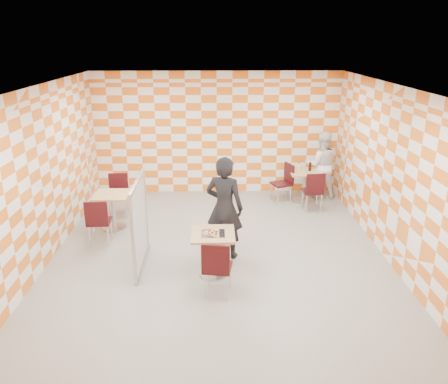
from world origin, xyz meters
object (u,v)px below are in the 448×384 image
chair_second_front (314,189)px  soda_bottle (310,167)px  chair_empty_near (98,219)px  man_dark (224,208)px  sport_bottle (299,167)px  chair_empty_far (118,191)px  empty_table (113,205)px  man_white (321,165)px  main_table (213,246)px  chair_main_front (217,265)px  second_table (304,181)px  partition (140,223)px  chair_second_side (285,180)px

chair_second_front → soda_bottle: size_ratio=4.02×
chair_empty_near → man_dark: (2.35, -0.45, 0.38)m
chair_empty_near → sport_bottle: bearing=29.6°
chair_empty_far → empty_table: bearing=-87.7°
man_white → soda_bottle: bearing=44.3°
chair_empty_near → sport_bottle: 4.82m
main_table → chair_empty_near: chair_empty_near is taller
man_white → soda_bottle: (-0.33, -0.27, 0.04)m
chair_main_front → chair_second_front: same height
second_table → partition: size_ratio=0.48×
partition → chair_empty_far: bearing=110.0°
second_table → soda_bottle: (0.12, 0.03, 0.34)m
chair_empty_far → man_white: (4.72, 1.04, 0.27)m
chair_second_side → partition: 4.26m
chair_second_side → man_dark: 3.14m
chair_second_side → chair_empty_near: 4.48m
chair_main_front → chair_empty_far: same height
main_table → chair_main_front: bearing=-85.6°
partition → sport_bottle: size_ratio=7.75×
empty_table → chair_empty_near: size_ratio=0.81×
chair_main_front → man_dark: size_ratio=0.50×
main_table → chair_empty_far: bearing=128.1°
chair_main_front → second_table: bearing=62.6°
partition → soda_bottle: bearing=41.4°
sport_bottle → chair_main_front: bearing=-115.4°
chair_main_front → man_dark: bearing=83.7°
man_dark → second_table: bearing=-105.8°
main_table → partition: size_ratio=0.48×
second_table → man_dark: 3.40m
empty_table → chair_empty_near: chair_empty_near is taller
chair_second_side → partition: bearing=-133.7°
empty_table → man_dark: (2.26, -1.25, 0.42)m
man_dark → man_white: man_dark is taller
main_table → chair_second_front: bearing=50.5°
main_table → empty_table: 2.81m
chair_empty_near → sport_bottle: (4.18, 2.38, 0.29)m
chair_second_side → chair_second_front: bearing=-51.0°
partition → chair_empty_near: bearing=139.3°
man_dark → soda_bottle: size_ratio=8.06×
chair_empty_far → sport_bottle: 4.21m
sport_bottle → chair_empty_near: bearing=-150.4°
main_table → second_table: bearing=57.5°
partition → man_dark: 1.48m
man_dark → soda_bottle: bearing=-107.2°
chair_main_front → soda_bottle: (2.24, 4.12, 0.31)m
chair_empty_near → soda_bottle: soda_bottle is taller
second_table → sport_bottle: 0.37m
chair_second_front → man_dark: man_dark is taller
second_table → chair_empty_far: chair_empty_far is taller
man_dark → sport_bottle: 3.37m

